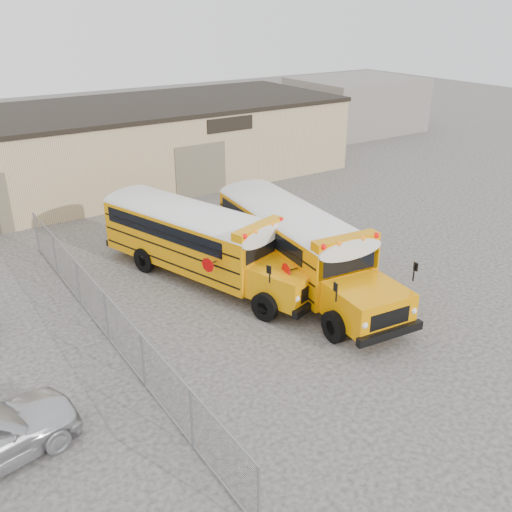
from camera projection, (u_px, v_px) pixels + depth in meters
ground at (307, 327)px, 19.75m from camera, size 120.00×120.00×0.00m
warehouse at (101, 147)px, 34.02m from camera, size 30.20×10.20×4.67m
chainlink_fence at (107, 316)px, 18.65m from camera, size 0.07×18.07×1.81m
distant_building_right at (355, 104)px, 49.20m from camera, size 10.00×8.00×4.40m
school_bus_left at (104, 205)px, 26.32m from camera, size 5.46×10.48×2.99m
school_bus_right at (229, 195)px, 27.44m from camera, size 3.78×10.72×3.08m
tarp_bundle at (375, 313)px, 19.12m from camera, size 1.22×1.16×1.47m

